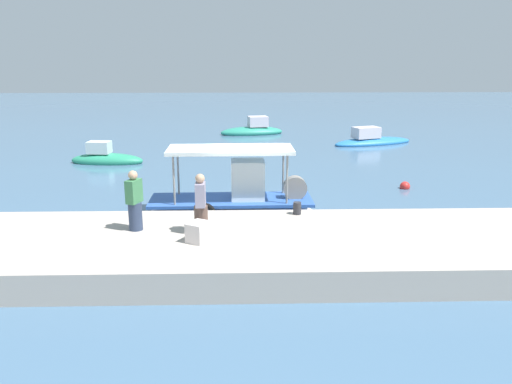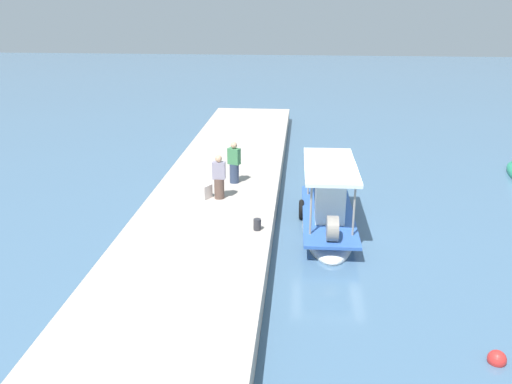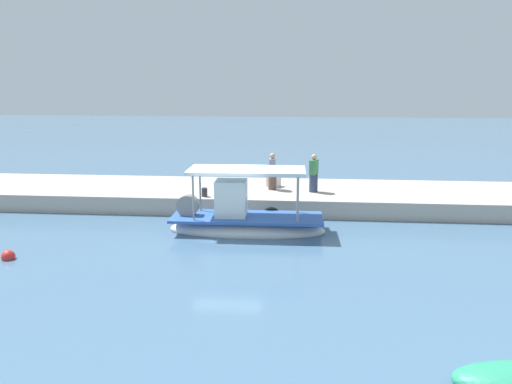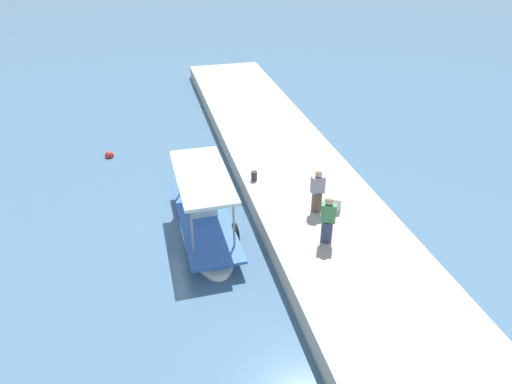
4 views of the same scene
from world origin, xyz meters
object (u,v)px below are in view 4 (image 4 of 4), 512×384
mooring_bollard (254,176)px  marker_buoy (109,155)px  main_fishing_boat (205,220)px  cargo_crate (333,202)px  fisherman_by_crate (317,193)px  fisherman_near_bollard (328,222)px

mooring_bollard → marker_buoy: bearing=48.6°
main_fishing_boat → cargo_crate: 4.61m
fisherman_by_crate → mooring_bollard: 3.19m
main_fishing_boat → fisherman_near_bollard: size_ratio=3.50×
fisherman_near_bollard → mooring_bollard: (4.48, 1.28, -0.56)m
fisherman_near_bollard → mooring_bollard: size_ratio=4.50×
fisherman_by_crate → marker_buoy: 10.77m
fisherman_by_crate → cargo_crate: 0.78m
mooring_bollard → fisherman_near_bollard: bearing=-164.1°
fisherman_near_bollard → marker_buoy: 11.92m
cargo_crate → fisherman_by_crate: bearing=87.9°
main_fishing_boat → marker_buoy: bearing=26.4°
marker_buoy → cargo_crate: bearing=-134.4°
marker_buoy → fisherman_by_crate: bearing=-136.6°
fisherman_by_crate → marker_buoy: (7.76, 7.33, -1.38)m
fisherman_near_bollard → cargo_crate: (1.76, -0.94, -0.49)m
mooring_bollard → cargo_crate: bearing=-140.8°
fisherman_by_crate → marker_buoy: fisherman_by_crate is taller
fisherman_by_crate → cargo_crate: fisherman_by_crate is taller
main_fishing_boat → marker_buoy: 7.77m
main_fishing_boat → marker_buoy: size_ratio=13.82×
main_fishing_boat → fisherman_by_crate: fisherman_by_crate is taller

